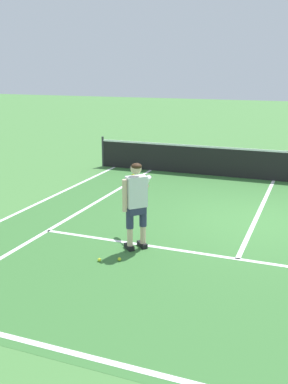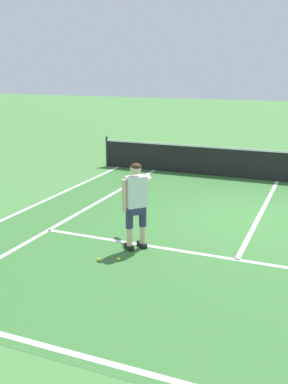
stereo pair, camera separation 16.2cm
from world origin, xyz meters
TOP-DOWN VIEW (x-y plane):
  - ground_plane at (0.00, 0.00)m, footprint 80.00×80.00m
  - court_inner_surface at (0.00, -0.95)m, footprint 10.98×10.40m
  - line_baseline at (0.00, -5.95)m, footprint 10.98×0.10m
  - line_service at (0.00, -2.35)m, footprint 8.23×0.10m
  - line_centre_service at (0.00, 0.85)m, footprint 0.10×6.40m
  - line_singles_left at (-4.12, -0.95)m, footprint 0.10×10.00m
  - line_doubles_left at (-5.49, -0.95)m, footprint 0.10×10.00m
  - tennis_net at (0.00, 4.05)m, footprint 11.96×0.08m
  - tennis_player at (-1.95, -2.54)m, footprint 0.76×1.15m
  - tennis_ball_near_feet at (-2.34, -3.37)m, footprint 0.07×0.07m
  - tennis_ball_by_baseline at (-2.01, -3.21)m, footprint 0.07×0.07m

SIDE VIEW (x-z plane):
  - ground_plane at x=0.00m, z-range 0.00..0.00m
  - court_inner_surface at x=0.00m, z-range 0.00..0.00m
  - line_baseline at x=0.00m, z-range 0.00..0.01m
  - line_service at x=0.00m, z-range 0.00..0.01m
  - line_centre_service at x=0.00m, z-range 0.00..0.01m
  - line_singles_left at x=-4.12m, z-range 0.00..0.01m
  - line_doubles_left at x=-5.49m, z-range 0.00..0.01m
  - tennis_ball_near_feet at x=-2.34m, z-range 0.00..0.07m
  - tennis_ball_by_baseline at x=-2.01m, z-range 0.00..0.07m
  - tennis_net at x=0.00m, z-range -0.04..1.03m
  - tennis_player at x=-1.95m, z-range 0.13..1.85m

